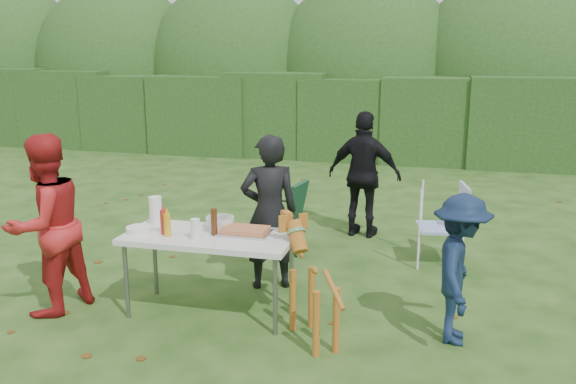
% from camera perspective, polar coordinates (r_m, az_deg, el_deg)
% --- Properties ---
extents(ground, '(80.00, 80.00, 0.00)m').
position_cam_1_polar(ground, '(5.75, -5.50, -10.80)').
color(ground, '#1E4211').
extents(hedge_row, '(22.00, 1.40, 1.70)m').
position_cam_1_polar(hedge_row, '(13.13, 6.28, 6.86)').
color(hedge_row, '#23471C').
rests_on(hedge_row, ground).
extents(shrub_backdrop, '(20.00, 2.60, 3.20)m').
position_cam_1_polar(shrub_backdrop, '(14.65, 7.26, 10.47)').
color(shrub_backdrop, '#3D6628').
rests_on(shrub_backdrop, ground).
extents(folding_table, '(1.50, 0.70, 0.74)m').
position_cam_1_polar(folding_table, '(5.44, -7.37, -4.51)').
color(folding_table, silver).
rests_on(folding_table, ground).
extents(person_cook, '(0.66, 0.56, 1.54)m').
position_cam_1_polar(person_cook, '(5.98, -1.76, -1.90)').
color(person_cook, black).
rests_on(person_cook, ground).
extents(person_red_jacket, '(0.82, 0.94, 1.62)m').
position_cam_1_polar(person_red_jacket, '(5.82, -21.70, -2.90)').
color(person_red_jacket, red).
rests_on(person_red_jacket, ground).
extents(person_black_puffy, '(0.98, 0.54, 1.58)m').
position_cam_1_polar(person_black_puffy, '(7.66, 7.15, 1.62)').
color(person_black_puffy, black).
rests_on(person_black_puffy, ground).
extents(child, '(0.48, 0.81, 1.23)m').
position_cam_1_polar(child, '(5.11, 15.78, -6.98)').
color(child, '#10203D').
rests_on(child, ground).
extents(dog, '(0.89, 1.03, 0.93)m').
position_cam_1_polar(dog, '(4.97, 2.45, -8.90)').
color(dog, '#A46120').
rests_on(dog, ground).
extents(camping_chair, '(0.60, 0.60, 0.84)m').
position_cam_1_polar(camping_chair, '(7.19, -0.55, -2.14)').
color(camping_chair, '#153F26').
rests_on(camping_chair, ground).
extents(lawn_chair, '(0.63, 0.63, 0.91)m').
position_cam_1_polar(lawn_chair, '(6.90, 14.17, -2.93)').
color(lawn_chair, '#355DBA').
rests_on(lawn_chair, ground).
extents(food_tray, '(0.45, 0.30, 0.02)m').
position_cam_1_polar(food_tray, '(5.41, -4.05, -3.83)').
color(food_tray, '#B7B7BA').
rests_on(food_tray, folding_table).
extents(focaccia_bread, '(0.40, 0.26, 0.04)m').
position_cam_1_polar(focaccia_bread, '(5.40, -4.06, -3.55)').
color(focaccia_bread, '#BD6C43').
rests_on(focaccia_bread, food_tray).
extents(mustard_bottle, '(0.06, 0.06, 0.20)m').
position_cam_1_polar(mustard_bottle, '(5.42, -11.23, -3.06)').
color(mustard_bottle, orange).
rests_on(mustard_bottle, folding_table).
extents(ketchup_bottle, '(0.06, 0.06, 0.22)m').
position_cam_1_polar(ketchup_bottle, '(5.48, -11.56, -2.77)').
color(ketchup_bottle, '#AA2C22').
rests_on(ketchup_bottle, folding_table).
extents(beer_bottle, '(0.06, 0.06, 0.24)m').
position_cam_1_polar(beer_bottle, '(5.37, -6.93, -2.80)').
color(beer_bottle, '#47230F').
rests_on(beer_bottle, folding_table).
extents(paper_towel_roll, '(0.12, 0.12, 0.26)m').
position_cam_1_polar(paper_towel_roll, '(5.80, -12.30, -1.69)').
color(paper_towel_roll, white).
rests_on(paper_towel_roll, folding_table).
extents(cup_stack, '(0.08, 0.08, 0.18)m').
position_cam_1_polar(cup_stack, '(5.29, -8.67, -3.45)').
color(cup_stack, white).
rests_on(cup_stack, folding_table).
extents(pasta_bowl, '(0.26, 0.26, 0.10)m').
position_cam_1_polar(pasta_bowl, '(5.61, -6.38, -2.83)').
color(pasta_bowl, silver).
rests_on(pasta_bowl, folding_table).
extents(plate_stack, '(0.24, 0.24, 0.05)m').
position_cam_1_polar(plate_stack, '(5.60, -13.73, -3.43)').
color(plate_stack, white).
rests_on(plate_stack, folding_table).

